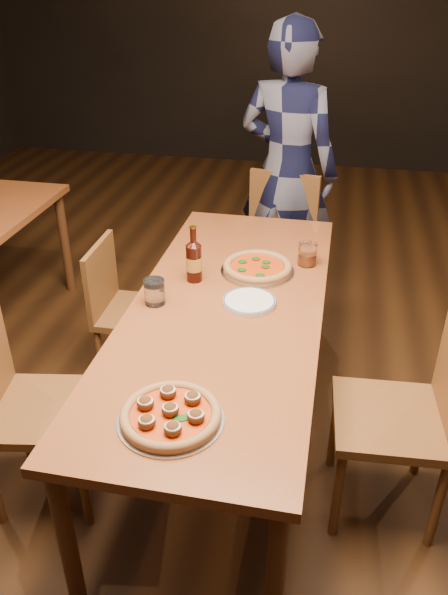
% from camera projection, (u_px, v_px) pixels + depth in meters
% --- Properties ---
extents(ground, '(9.00, 9.00, 0.00)m').
position_uv_depth(ground, '(226.00, 439.00, 2.81)').
color(ground, black).
extents(room_shell, '(9.00, 9.00, 9.00)m').
position_uv_depth(room_shell, '(227.00, 13.00, 1.87)').
color(room_shell, black).
rests_on(room_shell, ground).
extents(table_main, '(0.80, 2.00, 0.75)m').
position_uv_depth(table_main, '(226.00, 320.00, 2.46)').
color(table_main, brown).
rests_on(table_main, ground).
extents(chair_main_nw, '(0.49, 0.49, 0.90)m').
position_uv_depth(chair_main_nw, '(43.00, 409.00, 2.32)').
color(chair_main_nw, brown).
rests_on(chair_main_nw, ground).
extents(chair_main_sw, '(0.39, 0.39, 0.82)m').
position_uv_depth(chair_main_sw, '(137.00, 312.00, 3.04)').
color(chair_main_sw, brown).
rests_on(chair_main_sw, ground).
extents(chair_main_e, '(0.46, 0.46, 0.94)m').
position_uv_depth(chair_main_e, '(391.00, 417.00, 2.25)').
color(chair_main_e, brown).
rests_on(chair_main_e, ground).
extents(chair_end, '(0.51, 0.51, 0.94)m').
position_uv_depth(chair_end, '(272.00, 251.00, 3.54)').
color(chair_end, brown).
rests_on(chair_end, ground).
extents(pizza_meatball, '(0.34, 0.34, 0.06)m').
position_uv_depth(pizza_meatball, '(171.00, 415.00, 1.81)').
color(pizza_meatball, '#B7B7BF').
rests_on(pizza_meatball, table_main).
extents(pizza_margherita, '(0.34, 0.34, 0.05)m').
position_uv_depth(pizza_margherita, '(257.00, 267.00, 2.69)').
color(pizza_margherita, '#B7B7BF').
rests_on(pizza_margherita, table_main).
extents(plate_stack, '(0.22, 0.22, 0.02)m').
position_uv_depth(plate_stack, '(249.00, 302.00, 2.44)').
color(plate_stack, white).
rests_on(plate_stack, table_main).
extents(beer_bottle, '(0.07, 0.07, 0.26)m').
position_uv_depth(beer_bottle, '(194.00, 262.00, 2.58)').
color(beer_bottle, black).
rests_on(beer_bottle, table_main).
extents(water_glass, '(0.09, 0.09, 0.11)m').
position_uv_depth(water_glass, '(155.00, 292.00, 2.42)').
color(water_glass, white).
rests_on(water_glass, table_main).
extents(amber_glass, '(0.09, 0.09, 0.11)m').
position_uv_depth(amber_glass, '(307.00, 254.00, 2.74)').
color(amber_glass, '#9A3C11').
rests_on(amber_glass, table_main).
extents(diner, '(0.74, 0.61, 1.77)m').
position_uv_depth(diner, '(287.00, 171.00, 3.57)').
color(diner, black).
rests_on(diner, ground).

